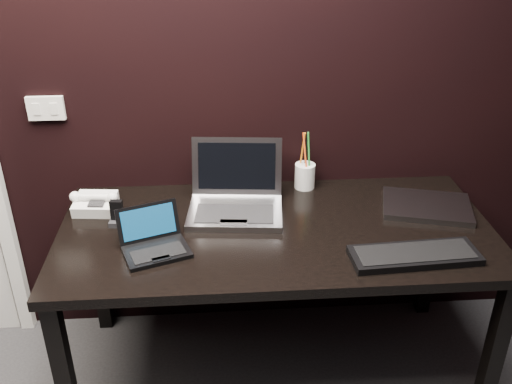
{
  "coord_description": "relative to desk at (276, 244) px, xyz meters",
  "views": [
    {
      "loc": [
        0.08,
        -0.5,
        1.91
      ],
      "look_at": [
        0.22,
        1.35,
        0.93
      ],
      "focal_mm": 40.0,
      "sensor_mm": 36.0,
      "label": 1
    }
  ],
  "objects": [
    {
      "name": "wall_back",
      "position": [
        -0.3,
        0.4,
        0.64
      ],
      "size": [
        4.0,
        0.0,
        4.0
      ],
      "primitive_type": "plane",
      "rotation": [
        1.57,
        0.0,
        0.0
      ],
      "color": "black",
      "rests_on": "ground"
    },
    {
      "name": "wall_switch",
      "position": [
        -0.92,
        0.39,
        0.46
      ],
      "size": [
        0.15,
        0.02,
        0.1
      ],
      "color": "silver",
      "rests_on": "wall_back"
    },
    {
      "name": "desk",
      "position": [
        0.0,
        0.0,
        0.0
      ],
      "size": [
        1.7,
        0.8,
        0.74
      ],
      "color": "black",
      "rests_on": "ground"
    },
    {
      "name": "netbook",
      "position": [
        -0.46,
        -0.12,
        0.11
      ],
      "size": [
        0.29,
        0.27,
        0.15
      ],
      "color": "black",
      "rests_on": "desk"
    },
    {
      "name": "silver_laptop",
      "position": [
        -0.15,
        0.15,
        0.13
      ],
      "size": [
        0.41,
        0.38,
        0.26
      ],
      "color": "#9D9DA2",
      "rests_on": "desk"
    },
    {
      "name": "ext_keyboard",
      "position": [
        0.47,
        -0.25,
        0.09
      ],
      "size": [
        0.47,
        0.18,
        0.03
      ],
      "color": "black",
      "rests_on": "desk"
    },
    {
      "name": "closed_laptop",
      "position": [
        0.64,
        0.1,
        0.09
      ],
      "size": [
        0.41,
        0.34,
        0.02
      ],
      "color": "gray",
      "rests_on": "desk"
    },
    {
      "name": "desk_phone",
      "position": [
        -0.73,
        0.19,
        0.11
      ],
      "size": [
        0.2,
        0.16,
        0.1
      ],
      "color": "white",
      "rests_on": "desk"
    },
    {
      "name": "mobile_phone",
      "position": [
        -0.62,
        0.07,
        0.12
      ],
      "size": [
        0.06,
        0.05,
        0.1
      ],
      "color": "black",
      "rests_on": "desk"
    },
    {
      "name": "pen_cup",
      "position": [
        0.16,
        0.34,
        0.14
      ],
      "size": [
        0.09,
        0.09,
        0.26
      ],
      "color": "white",
      "rests_on": "desk"
    }
  ]
}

